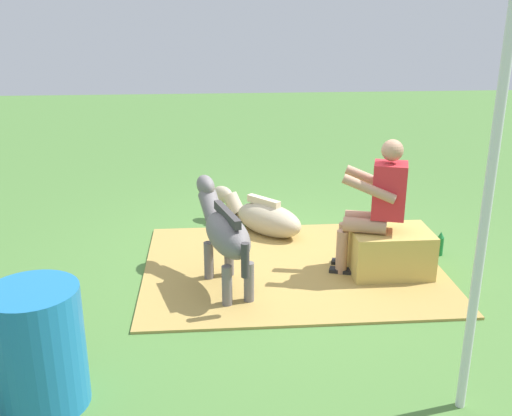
% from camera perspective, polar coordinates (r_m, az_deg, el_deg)
% --- Properties ---
extents(ground_plane, '(24.00, 24.00, 0.00)m').
position_cam_1_polar(ground_plane, '(6.02, 2.50, -5.35)').
color(ground_plane, '#4C7A38').
extents(hay_patch, '(2.91, 2.27, 0.02)m').
position_cam_1_polar(hay_patch, '(5.91, 3.52, -5.71)').
color(hay_patch, '#AD8C47').
rests_on(hay_patch, ground).
extents(hay_bale, '(0.76, 0.53, 0.45)m').
position_cam_1_polar(hay_bale, '(5.84, 12.76, -4.20)').
color(hay_bale, tan).
rests_on(hay_bale, ground).
extents(person_seated, '(0.72, 0.54, 1.33)m').
position_cam_1_polar(person_seated, '(5.64, 11.50, 0.58)').
color(person_seated, tan).
rests_on(person_seated, ground).
extents(pony_standing, '(0.58, 1.32, 0.91)m').
position_cam_1_polar(pony_standing, '(5.32, -3.06, -2.27)').
color(pony_standing, slate).
rests_on(pony_standing, ground).
extents(pony_lying, '(1.11, 1.17, 0.42)m').
position_cam_1_polar(pony_lying, '(6.73, 0.61, -0.86)').
color(pony_lying, tan).
rests_on(pony_lying, ground).
extents(soda_bottle, '(0.07, 0.07, 0.26)m').
position_cam_1_polar(soda_bottle, '(6.45, 17.33, -3.32)').
color(soda_bottle, '#197233').
rests_on(soda_bottle, ground).
extents(water_barrel, '(0.59, 0.59, 0.83)m').
position_cam_1_polar(water_barrel, '(4.11, -20.26, -12.56)').
color(water_barrel, '#1E72B2').
rests_on(water_barrel, ground).
extents(tent_pole_left, '(0.06, 0.06, 2.52)m').
position_cam_1_polar(tent_pole_left, '(3.71, 21.13, -1.64)').
color(tent_pole_left, silver).
rests_on(tent_pole_left, ground).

